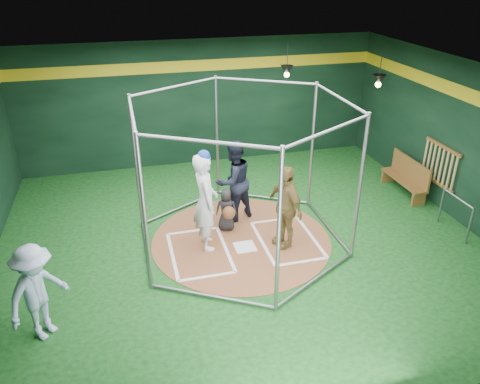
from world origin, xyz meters
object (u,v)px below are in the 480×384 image
object	(u,v)px
batter_figure	(205,201)
visitor_leopard	(285,207)
dugout_bench	(407,176)
umpire	(233,181)

from	to	relation	value
batter_figure	visitor_leopard	size ratio (longest dim) A/B	1.21
dugout_bench	visitor_leopard	bearing A→B (deg)	-158.48
batter_figure	umpire	distance (m)	1.29
umpire	dugout_bench	world-z (taller)	umpire
batter_figure	visitor_leopard	distance (m)	1.61
visitor_leopard	dugout_bench	xyz separation A→B (m)	(3.80, 1.50, -0.42)
umpire	dugout_bench	distance (m)	4.58
batter_figure	dugout_bench	distance (m)	5.52
visitor_leopard	dugout_bench	size ratio (longest dim) A/B	1.11
umpire	visitor_leopard	bearing A→B (deg)	94.95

